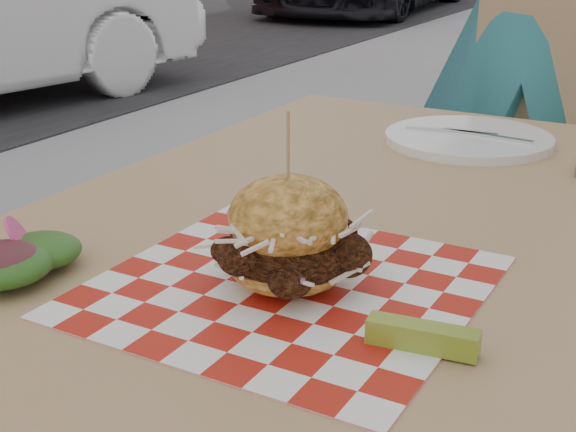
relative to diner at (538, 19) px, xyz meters
The scene contains 7 objects.
diner is the anchor object (origin of this frame).
patio_table 1.21m from the diner, 85.89° to the right, with size 0.80×1.20×0.75m.
patio_chair 0.39m from the diner, 63.22° to the right, with size 0.50×0.51×0.95m.
paper_liner 1.43m from the diner, 86.14° to the right, with size 0.36×0.36×0.00m, color red.
sandwich 1.43m from the diner, 86.14° to the right, with size 0.15×0.15×0.18m.
pickle_spear 1.50m from the diner, 80.15° to the right, with size 0.10×0.02×0.02m, color olive.
place_setting 0.81m from the diner, 83.90° to the right, with size 0.27×0.27×0.02m.
Camera 1 is at (0.62, -1.02, 1.09)m, focal length 50.00 mm.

